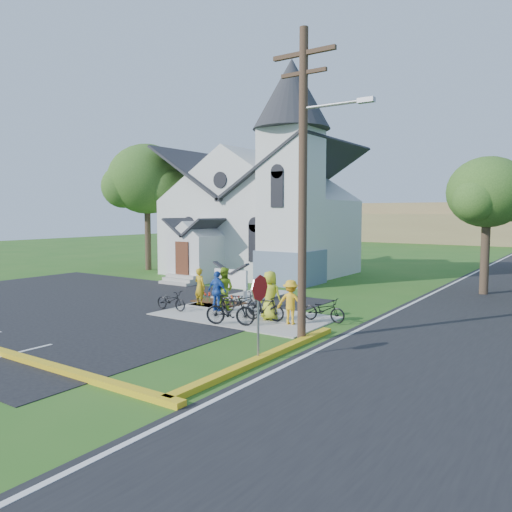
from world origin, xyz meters
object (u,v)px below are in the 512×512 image
Objects in this scene: church_sign at (231,279)px; cyclist_0 at (200,287)px; cyclist_4 at (270,295)px; cyclist_2 at (217,291)px; cyclist_1 at (224,289)px; bike_3 at (264,308)px; utility_pole at (305,175)px; bike_1 at (230,310)px; bike_4 at (324,310)px; cyclist_3 at (291,302)px; bike_2 at (241,302)px; stop_sign at (259,299)px; bike_0 at (171,300)px.

cyclist_0 reaches higher than church_sign.
cyclist_2 is at bearing -9.36° from cyclist_4.
cyclist_1 reaches higher than cyclist_0.
cyclist_1 reaches higher than cyclist_2.
cyclist_0 is at bearing 63.05° from bike_3.
cyclist_4 is (2.79, -0.22, 0.11)m from cyclist_2.
utility_pole is 5.33× the size of bike_1.
bike_4 is at bearing -166.73° from cyclist_2.
cyclist_2 is at bearing -22.33° from cyclist_3.
cyclist_1 is 0.98× the size of bike_1.
bike_1 is 1.13× the size of cyclist_3.
church_sign is 1.14× the size of bike_2.
cyclist_4 is at bearing 177.60° from cyclist_0.
utility_pole is 6.71m from bike_2.
utility_pole is 5.44× the size of cyclist_1.
bike_3 is (-2.63, 1.65, -4.87)m from utility_pole.
bike_1 is 2.78m from cyclist_2.
bike_3 is at bearing 121.77° from stop_sign.
bike_1 is 1.80m from cyclist_4.
cyclist_2 is at bearing 165.97° from cyclist_0.
stop_sign reaches higher than cyclist_3.
cyclist_2 is 4.72m from bike_4.
cyclist_1 is (-5.23, 2.45, -4.43)m from utility_pole.
bike_1 is 2.28m from cyclist_3.
cyclist_2 reaches higher than church_sign.
bike_3 is (3.94, -3.05, -0.49)m from church_sign.
cyclist_1 is 2.76m from cyclist_4.
cyclist_4 reaches higher than cyclist_0.
bike_0 is at bearing 102.82° from bike_4.
stop_sign is 6.53m from bike_2.
cyclist_0 is 2.82m from bike_2.
utility_pole is at bearing 138.14° from cyclist_4.
cyclist_0 is 0.86× the size of bike_2.
church_sign is 1.15× the size of cyclist_4.
cyclist_4 is (1.58, -0.27, 0.45)m from bike_2.
cyclist_0 is at bearing 73.28° from bike_2.
cyclist_4 reaches higher than church_sign.
bike_1 is (1.98, -2.15, -0.36)m from cyclist_1.
bike_0 is at bearing -10.49° from cyclist_3.
cyclist_4 is (-2.60, 4.60, -0.78)m from stop_sign.
bike_2 is at bearing -14.62° from cyclist_4.
cyclist_1 is 1.23m from bike_2.
bike_0 is 6.61m from bike_4.
stop_sign is at bearing 142.97° from cyclist_2.
bike_1 reaches higher than bike_2.
church_sign is at bearing -39.66° from cyclist_4.
utility_pole is 4.52m from stop_sign.
cyclist_1 is at bearing -27.44° from cyclist_3.
bike_3 is (2.60, -0.80, -0.43)m from cyclist_1.
bike_4 is at bearing 103.27° from utility_pole.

